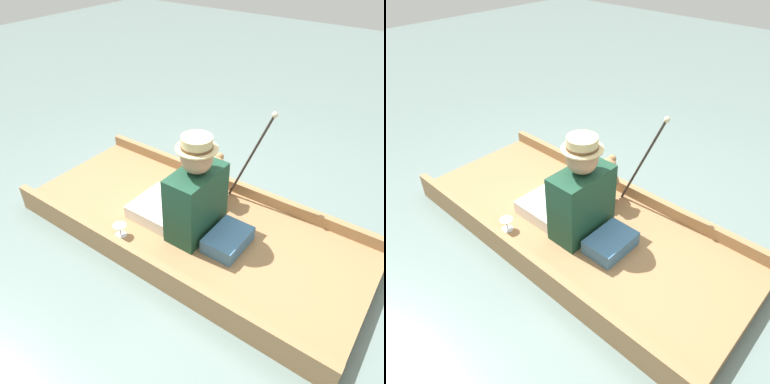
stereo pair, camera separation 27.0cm
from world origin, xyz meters
TOP-DOWN VIEW (x-y plane):
  - ground_plane at (0.00, 0.00)m, footprint 16.00×16.00m
  - punt_boat at (0.00, 0.00)m, footprint 1.19×2.76m
  - seat_cushion at (-0.06, -0.38)m, footprint 0.36×0.25m
  - seated_person at (-0.06, -0.03)m, footprint 0.47×0.70m
  - teddy_bear at (0.34, 0.01)m, footprint 0.31×0.18m
  - wine_glass at (-0.44, 0.33)m, footprint 0.10×0.10m
  - walking_cane at (0.50, -0.25)m, footprint 0.04×0.35m

SIDE VIEW (x-z plane):
  - ground_plane at x=0.00m, z-range 0.00..0.00m
  - punt_boat at x=0.00m, z-range -0.04..0.18m
  - seat_cushion at x=-0.06m, z-range 0.12..0.24m
  - wine_glass at x=-0.44m, z-range 0.14..0.24m
  - teddy_bear at x=0.34m, z-range 0.11..0.55m
  - seated_person at x=-0.06m, z-range 0.01..0.82m
  - walking_cane at x=0.50m, z-range 0.19..1.05m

